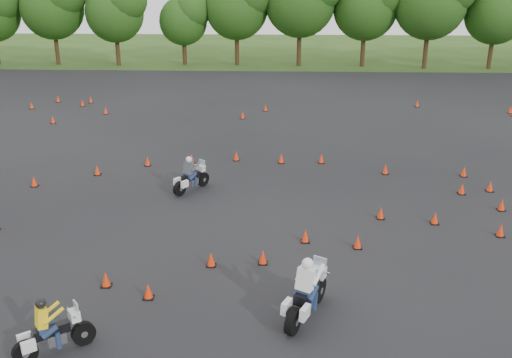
% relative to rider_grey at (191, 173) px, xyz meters
% --- Properties ---
extents(ground, '(140.00, 140.00, 0.00)m').
position_rel_rider_grey_xyz_m(ground, '(2.87, -5.69, -0.81)').
color(ground, '#2D5119').
rests_on(ground, ground).
extents(asphalt_pad, '(62.00, 62.00, 0.00)m').
position_rel_rider_grey_xyz_m(asphalt_pad, '(2.87, 0.31, -0.80)').
color(asphalt_pad, black).
rests_on(asphalt_pad, ground).
extents(treeline, '(86.81, 32.61, 10.97)m').
position_rel_rider_grey_xyz_m(treeline, '(5.54, 29.46, 3.94)').
color(treeline, '#214614').
rests_on(treeline, ground).
extents(traffic_cones, '(36.48, 32.60, 0.45)m').
position_rel_rider_grey_xyz_m(traffic_cones, '(3.18, 0.16, -0.58)').
color(traffic_cones, red).
rests_on(traffic_cones, asphalt_pad).
extents(rider_grey, '(1.71, 2.07, 1.61)m').
position_rel_rider_grey_xyz_m(rider_grey, '(0.00, 0.00, 0.00)').
color(rider_grey, '#42444A').
rests_on(rider_grey, ground).
extents(rider_yellow, '(2.00, 1.70, 1.56)m').
position_rel_rider_grey_xyz_m(rider_yellow, '(-1.69, -11.27, -0.02)').
color(rider_yellow, yellow).
rests_on(rider_yellow, ground).
extents(rider_white, '(1.74, 2.57, 1.92)m').
position_rel_rider_grey_xyz_m(rider_white, '(4.55, -9.37, 0.16)').
color(rider_white, white).
rests_on(rider_white, ground).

